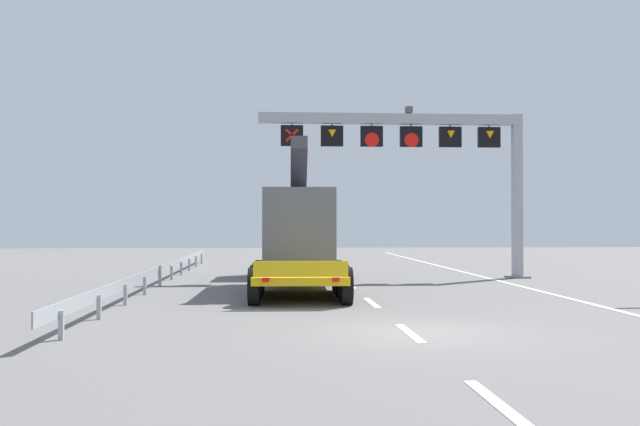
{
  "coord_description": "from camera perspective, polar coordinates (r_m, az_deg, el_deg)",
  "views": [
    {
      "loc": [
        -3.13,
        -15.11,
        2.34
      ],
      "look_at": [
        -1.26,
        13.28,
        2.81
      ],
      "focal_mm": 39.71,
      "sensor_mm": 36.0,
      "label": 1
    }
  ],
  "objects": [
    {
      "name": "lane_markings",
      "position": [
        36.05,
        0.9,
        -4.65
      ],
      "size": [
        0.2,
        56.08,
        0.01
      ],
      "color": "silver",
      "rests_on": "ground"
    },
    {
      "name": "overhead_lane_gantry",
      "position": [
        31.32,
        8.37,
        5.5
      ],
      "size": [
        11.81,
        0.9,
        7.48
      ],
      "color": "#9EA0A5",
      "rests_on": "ground"
    },
    {
      "name": "guardrail_left",
      "position": [
        29.04,
        -12.4,
        -4.43
      ],
      "size": [
        0.13,
        31.09,
        0.76
      ],
      "color": "#999EA3",
      "rests_on": "ground"
    },
    {
      "name": "heavy_haul_truck_yellow",
      "position": [
        27.93,
        -1.82,
        -1.66
      ],
      "size": [
        3.28,
        14.11,
        5.3
      ],
      "color": "yellow",
      "rests_on": "ground"
    },
    {
      "name": "ground",
      "position": [
        15.61,
        7.95,
        -9.56
      ],
      "size": [
        112.0,
        112.0,
        0.0
      ],
      "primitive_type": "plane",
      "color": "slate"
    },
    {
      "name": "edge_line_right",
      "position": [
        28.77,
        15.25,
        -5.56
      ],
      "size": [
        0.2,
        63.0,
        0.01
      ],
      "primitive_type": "cube",
      "color": "silver",
      "rests_on": "ground"
    }
  ]
}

